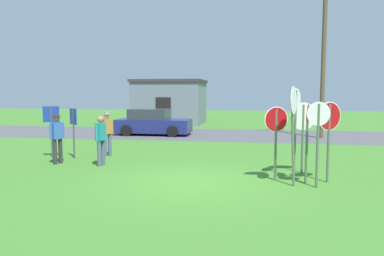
# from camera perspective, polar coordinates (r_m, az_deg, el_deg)

# --- Properties ---
(ground_plane) EXTENTS (80.00, 80.00, 0.00)m
(ground_plane) POSITION_cam_1_polar(r_m,az_deg,el_deg) (10.48, -0.17, -8.26)
(ground_plane) COLOR #3D7528
(street_asphalt) EXTENTS (60.00, 6.40, 0.01)m
(street_asphalt) POSITION_cam_1_polar(r_m,az_deg,el_deg) (21.85, 4.88, -1.01)
(street_asphalt) COLOR #4C4C51
(street_asphalt) RESTS_ON ground
(building_background) EXTENTS (5.30, 4.83, 3.42)m
(building_background) POSITION_cam_1_polar(r_m,az_deg,el_deg) (29.22, -3.34, 4.03)
(building_background) COLOR slate
(building_background) RESTS_ON ground
(utility_pole) EXTENTS (1.80, 0.24, 8.44)m
(utility_pole) POSITION_cam_1_polar(r_m,az_deg,el_deg) (21.26, 19.53, 10.39)
(utility_pole) COLOR brown
(utility_pole) RESTS_ON ground
(parked_car_on_street) EXTENTS (4.32, 2.05, 1.51)m
(parked_car_on_street) POSITION_cam_1_polar(r_m,az_deg,el_deg) (21.78, -6.07, 0.77)
(parked_car_on_street) COLOR navy
(parked_car_on_street) RESTS_ON ground
(stop_sign_center_cluster) EXTENTS (0.61, 0.17, 2.25)m
(stop_sign_center_cluster) POSITION_cam_1_polar(r_m,az_deg,el_deg) (10.17, 18.76, -0.41)
(stop_sign_center_cluster) COLOR #51664C
(stop_sign_center_cluster) RESTS_ON ground
(stop_sign_tallest) EXTENTS (0.33, 0.58, 2.61)m
(stop_sign_tallest) POSITION_cam_1_polar(r_m,az_deg,el_deg) (11.11, 15.55, 1.41)
(stop_sign_tallest) COLOR #51664C
(stop_sign_tallest) RESTS_ON ground
(stop_sign_nearest) EXTENTS (0.67, 0.43, 2.24)m
(stop_sign_nearest) POSITION_cam_1_polar(r_m,az_deg,el_deg) (10.85, 20.27, 0.09)
(stop_sign_nearest) COLOR #51664C
(stop_sign_nearest) RESTS_ON ground
(stop_sign_rear_right) EXTENTS (0.18, 0.60, 2.20)m
(stop_sign_rear_right) POSITION_cam_1_polar(r_m,az_deg,el_deg) (10.58, 17.25, -0.36)
(stop_sign_rear_right) COLOR #51664C
(stop_sign_rear_right) RESTS_ON ground
(stop_sign_low_front) EXTENTS (0.66, 0.30, 2.10)m
(stop_sign_low_front) POSITION_cam_1_polar(r_m,az_deg,el_deg) (10.69, 12.75, -0.39)
(stop_sign_low_front) COLOR #51664C
(stop_sign_low_front) RESTS_ON ground
(stop_sign_far_back) EXTENTS (0.80, 0.29, 2.19)m
(stop_sign_far_back) POSITION_cam_1_polar(r_m,az_deg,el_deg) (11.88, 16.64, 0.50)
(stop_sign_far_back) COLOR #51664C
(stop_sign_far_back) RESTS_ON ground
(stop_sign_rear_left) EXTENTS (0.27, 0.72, 2.66)m
(stop_sign_rear_left) POSITION_cam_1_polar(r_m,az_deg,el_deg) (10.14, 15.25, 1.43)
(stop_sign_rear_left) COLOR #51664C
(stop_sign_rear_left) RESTS_ON ground
(person_on_left) EXTENTS (0.38, 0.49, 1.74)m
(person_on_left) POSITION_cam_1_polar(r_m,az_deg,el_deg) (14.80, -12.89, -0.46)
(person_on_left) COLOR #4C5670
(person_on_left) RESTS_ON ground
(person_holding_notes) EXTENTS (0.28, 0.56, 1.69)m
(person_holding_notes) POSITION_cam_1_polar(r_m,az_deg,el_deg) (12.93, -13.81, -1.50)
(person_holding_notes) COLOR #4C5670
(person_holding_notes) RESTS_ON ground
(person_in_blue) EXTENTS (0.36, 0.52, 1.74)m
(person_in_blue) POSITION_cam_1_polar(r_m,az_deg,el_deg) (13.72, -19.97, -1.13)
(person_in_blue) COLOR #2D2D33
(person_in_blue) RESTS_ON ground
(info_panel_leftmost) EXTENTS (0.47, 0.41, 1.89)m
(info_panel_leftmost) POSITION_cam_1_polar(r_m,az_deg,el_deg) (14.56, -17.72, 0.58)
(info_panel_leftmost) COLOR #4C4C51
(info_panel_leftmost) RESTS_ON ground
(info_panel_middle) EXTENTS (0.59, 0.17, 1.96)m
(info_panel_middle) POSITION_cam_1_polar(r_m,az_deg,el_deg) (14.95, -20.76, 0.81)
(info_panel_middle) COLOR #4C4C51
(info_panel_middle) RESTS_ON ground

